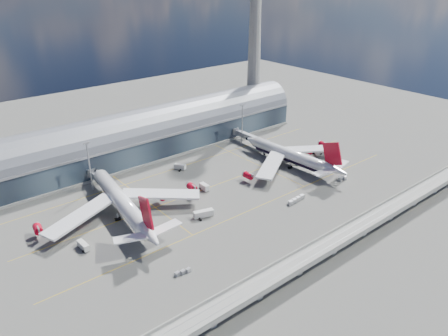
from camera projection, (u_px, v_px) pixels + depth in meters
ground at (240, 200)px, 209.22m from camera, size 500.00×500.00×0.00m
taxi_lines at (212, 184)px, 224.71m from camera, size 200.00×80.12×0.01m
terminal at (154, 134)px, 259.12m from camera, size 200.00×30.00×28.00m
control_tower at (254, 48)px, 294.69m from camera, size 19.00×19.00×103.00m
guideway at (334, 242)px, 168.44m from camera, size 220.00×8.50×7.20m
floodlight_mast_left at (89, 165)px, 213.23m from camera, size 3.00×0.70×25.70m
floodlight_mast_right at (242, 123)px, 270.86m from camera, size 3.00×0.70×25.70m
airliner_left at (123, 203)px, 192.95m from camera, size 74.87×78.77×24.02m
airliner_right at (291, 156)px, 243.38m from camera, size 68.21×71.29×22.62m
jet_bridge_left at (101, 180)px, 217.71m from camera, size 4.40×28.00×7.25m
jet_bridge_right at (249, 137)px, 272.98m from camera, size 4.40×32.00×7.25m
service_truck_0 at (83, 246)px, 172.76m from camera, size 2.78×6.96×2.83m
service_truck_1 at (152, 234)px, 180.76m from camera, size 4.79×2.74×2.65m
service_truck_2 at (204, 214)px, 194.58m from camera, size 9.42×5.05×3.28m
service_truck_3 at (317, 152)px, 259.92m from camera, size 4.64×6.02×2.74m
service_truck_4 at (204, 187)px, 218.30m from camera, size 2.94×5.65×3.23m
service_truck_5 at (180, 167)px, 240.49m from camera, size 5.28×6.68×3.06m
cargo_train_0 at (183, 272)px, 158.93m from camera, size 6.62×2.44×1.45m
cargo_train_1 at (296, 200)px, 207.80m from camera, size 11.36×2.60×1.88m
cargo_train_2 at (343, 178)px, 228.59m from camera, size 5.88×2.91×1.91m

